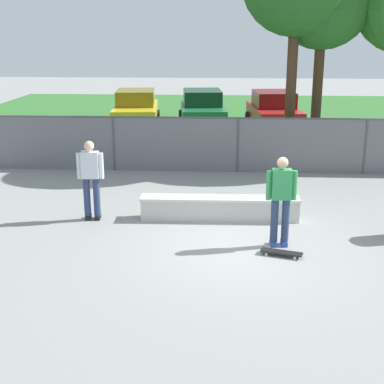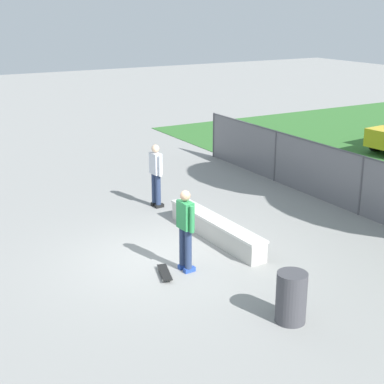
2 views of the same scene
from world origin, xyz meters
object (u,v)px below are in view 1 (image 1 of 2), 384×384
at_px(car_yellow, 136,109).
at_px(car_red, 274,111).
at_px(bystander, 91,177).
at_px(concrete_ledge, 220,208).
at_px(car_green, 202,109).
at_px(skateboarder, 281,198).
at_px(skateboard, 281,252).
at_px(tree_near_right, 323,0).

height_order(car_yellow, car_red, same).
relative_size(car_yellow, bystander, 2.39).
xyz_separation_m(concrete_ledge, car_green, (-0.87, 11.96, 0.57)).
bearing_deg(skateboarder, skateboard, -89.77).
bearing_deg(concrete_ledge, car_green, 94.15).
xyz_separation_m(skateboarder, skateboard, (0.00, -0.51, -0.94)).
bearing_deg(concrete_ledge, bystander, -176.50).
distance_m(tree_near_right, car_red, 6.95).
distance_m(car_yellow, car_green, 2.90).
relative_size(car_green, car_red, 1.00).
distance_m(skateboarder, tree_near_right, 8.83).
height_order(skateboarder, tree_near_right, tree_near_right).
height_order(skateboard, car_yellow, car_yellow).
distance_m(concrete_ledge, car_red, 11.81).
bearing_deg(bystander, tree_near_right, 46.66).
bearing_deg(bystander, car_yellow, 94.22).
xyz_separation_m(tree_near_right, bystander, (-5.94, -6.30, -4.03)).
xyz_separation_m(concrete_ledge, skateboarder, (1.20, -1.52, 0.74)).
height_order(car_red, bystander, bystander).
distance_m(skateboarder, bystander, 4.30).
bearing_deg(car_green, concrete_ledge, -85.85).
relative_size(car_green, bystander, 2.39).
distance_m(tree_near_right, car_green, 8.19).
distance_m(skateboarder, car_green, 13.63).
bearing_deg(car_red, tree_near_right, -81.11).
xyz_separation_m(car_green, bystander, (-2.02, -12.13, 0.17)).
height_order(skateboarder, car_green, skateboarder).
distance_m(concrete_ledge, skateboarder, 2.07).
bearing_deg(car_red, concrete_ledge, -100.75).
height_order(tree_near_right, car_red, tree_near_right).
relative_size(skateboarder, car_red, 0.42).
bearing_deg(concrete_ledge, tree_near_right, 63.45).
relative_size(tree_near_right, bystander, 3.64).
xyz_separation_m(tree_near_right, car_yellow, (-6.82, 5.65, -4.20)).
height_order(skateboard, car_green, car_green).
relative_size(skateboard, car_green, 0.19).
bearing_deg(car_yellow, car_green, 3.63).
xyz_separation_m(skateboard, car_red, (1.00, 13.62, 0.77)).
bearing_deg(skateboard, car_red, 85.79).
relative_size(car_red, bystander, 2.39).
relative_size(concrete_ledge, car_red, 0.83).
bearing_deg(car_green, skateboarder, -81.28).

